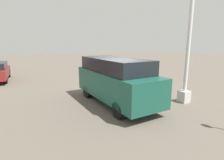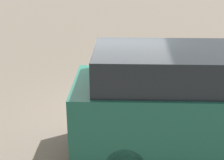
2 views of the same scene
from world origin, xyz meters
name	(u,v)px [view 2 (image 2 of 2)]	position (x,y,z in m)	size (l,w,h in m)	color
ground_plane	(110,119)	(0.00, 0.00, 0.00)	(80.00, 80.00, 0.00)	#60564C
parking_meter_near	(127,73)	(0.38, 0.47, 0.99)	(0.22, 0.14, 1.34)	#9E9EA3
parked_van	(208,101)	(1.86, -1.35, 1.13)	(4.95, 1.94, 2.10)	#195142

